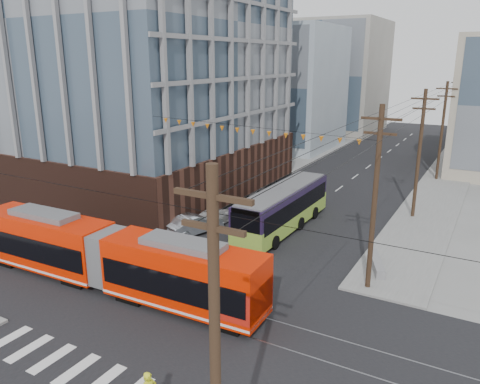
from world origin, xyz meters
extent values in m
plane|color=slate|center=(0.00, 0.00, 0.00)|extent=(160.00, 160.00, 0.00)
cube|color=#381E16|center=(-22.00, 23.00, 14.30)|extent=(30.00, 25.00, 28.60)
cube|color=#8C99A5|center=(-17.00, 52.00, 9.00)|extent=(18.00, 16.00, 18.00)
cube|color=gray|center=(-14.00, 72.00, 10.00)|extent=(16.00, 18.00, 20.00)
cylinder|color=black|center=(8.50, -6.00, 5.50)|extent=(0.30, 0.30, 11.00)
cylinder|color=black|center=(8.50, 56.00, 5.50)|extent=(0.30, 0.30, 11.00)
imported|color=#AAB4BE|center=(-5.86, 13.54, 0.79)|extent=(3.13, 5.05, 1.57)
imported|color=silver|center=(-5.62, 16.01, 0.68)|extent=(2.02, 4.74, 1.36)
imported|color=#5A5A5C|center=(-4.96, 24.58, 0.61)|extent=(2.07, 4.40, 1.22)
cube|color=gray|center=(8.30, 13.92, 0.37)|extent=(2.14, 3.70, 0.73)
camera|label=1|loc=(14.30, -14.97, 13.36)|focal=35.00mm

